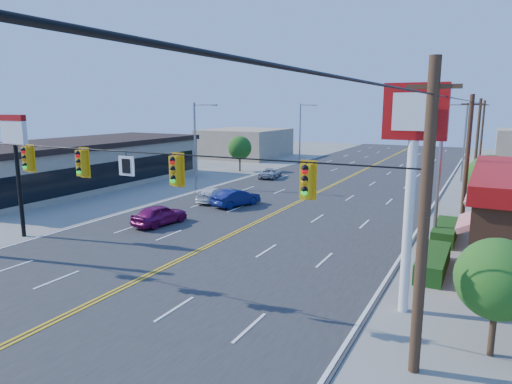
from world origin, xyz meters
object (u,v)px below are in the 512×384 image
at_px(pizza_hut_sign, 16,150).
at_px(car_magenta, 160,216).
at_px(car_blue, 236,198).
at_px(kfc_pylon, 413,153).
at_px(car_white, 214,195).
at_px(signal_span, 102,178).
at_px(car_silver, 270,174).

distance_m(pizza_hut_sign, car_magenta, 9.22).
distance_m(pizza_hut_sign, car_blue, 15.50).
bearing_deg(kfc_pylon, car_white, 141.78).
xyz_separation_m(kfc_pylon, car_white, (-17.15, 13.50, -5.47)).
xyz_separation_m(pizza_hut_sign, car_blue, (7.27, 12.92, -4.52)).
distance_m(signal_span, car_blue, 17.81).
distance_m(car_magenta, car_white, 7.82).
distance_m(pizza_hut_sign, car_silver, 27.37).
bearing_deg(car_magenta, signal_span, 126.35).
xyz_separation_m(pizza_hut_sign, car_silver, (3.58, 26.73, -4.65)).
height_order(kfc_pylon, car_magenta, kfc_pylon).
bearing_deg(kfc_pylon, car_blue, 138.75).
height_order(pizza_hut_sign, car_white, pizza_hut_sign).
bearing_deg(car_silver, car_magenta, 87.22).
height_order(kfc_pylon, car_blue, kfc_pylon).
distance_m(signal_span, pizza_hut_sign, 11.60).
height_order(kfc_pylon, car_white, kfc_pylon).
height_order(car_blue, car_white, car_blue).
bearing_deg(car_blue, car_white, 5.07).
distance_m(signal_span, kfc_pylon, 11.87).
bearing_deg(signal_span, car_magenta, 118.28).
height_order(pizza_hut_sign, car_magenta, pizza_hut_sign).
relative_size(signal_span, car_magenta, 6.20).
bearing_deg(kfc_pylon, signal_span, -160.22).
xyz_separation_m(kfc_pylon, car_silver, (-18.42, 26.73, -5.51)).
xyz_separation_m(signal_span, kfc_pylon, (11.12, 4.00, 1.16)).
bearing_deg(car_white, signal_span, 105.65).
height_order(kfc_pylon, car_silver, kfc_pylon).
relative_size(car_magenta, car_blue, 0.98).
relative_size(signal_span, car_white, 6.20).
bearing_deg(car_white, car_silver, -87.90).
relative_size(kfc_pylon, car_blue, 2.12).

